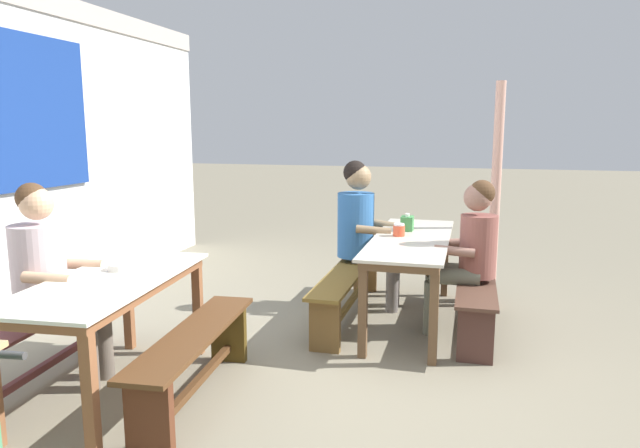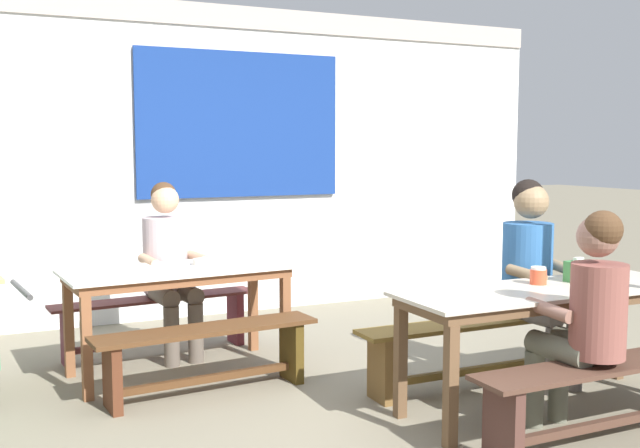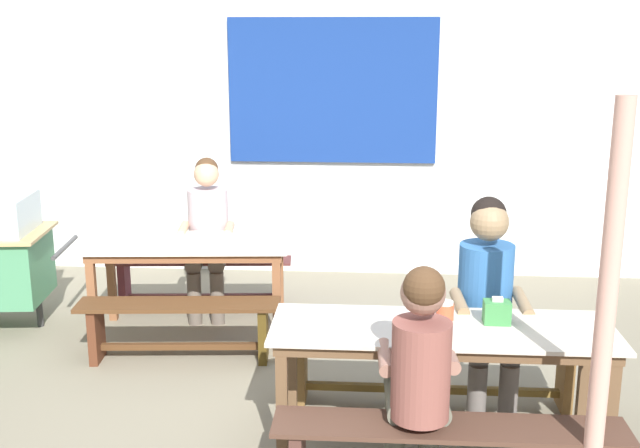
{
  "view_description": "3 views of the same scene",
  "coord_description": "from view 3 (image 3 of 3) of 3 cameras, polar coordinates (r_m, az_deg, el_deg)",
  "views": [
    {
      "loc": [
        -3.54,
        -0.79,
        1.62
      ],
      "look_at": [
        0.48,
        0.29,
        0.91
      ],
      "focal_mm": 31.98,
      "sensor_mm": 36.0,
      "label": 1
    },
    {
      "loc": [
        -1.91,
        -3.63,
        1.54
      ],
      "look_at": [
        0.17,
        0.84,
        1.03
      ],
      "focal_mm": 41.84,
      "sensor_mm": 36.0,
      "label": 2
    },
    {
      "loc": [
        0.7,
        -4.25,
        2.26
      ],
      "look_at": [
        0.35,
        0.71,
        1.02
      ],
      "focal_mm": 43.24,
      "sensor_mm": 36.0,
      "label": 3
    }
  ],
  "objects": [
    {
      "name": "wooden_support_post",
      "position": [
        3.63,
        20.31,
        -7.12
      ],
      "size": [
        0.09,
        0.09,
        2.01
      ],
      "primitive_type": "cylinder",
      "color": "tan",
      "rests_on": "ground_plane"
    },
    {
      "name": "bench_far_front",
      "position": [
        5.54,
        -10.37,
        -7.11
      ],
      "size": [
        1.43,
        0.4,
        0.43
      ],
      "color": "#4F3019",
      "rests_on": "ground_plane"
    },
    {
      "name": "bench_near_back",
      "position": [
        4.87,
        8.31,
        -9.98
      ],
      "size": [
        1.87,
        0.27,
        0.43
      ],
      "color": "brown",
      "rests_on": "ground_plane"
    },
    {
      "name": "person_center_facing",
      "position": [
        6.33,
        -8.32,
        -0.27
      ],
      "size": [
        0.47,
        0.58,
        1.28
      ],
      "color": "#665B4F",
      "rests_on": "ground_plane"
    },
    {
      "name": "tissue_box",
      "position": [
        4.3,
        12.96,
        -6.36
      ],
      "size": [
        0.14,
        0.1,
        0.15
      ],
      "color": "#3B8343",
      "rests_on": "dining_table_near"
    },
    {
      "name": "backdrop_wall",
      "position": [
        7.28,
        -1.48,
        7.73
      ],
      "size": [
        7.03,
        0.23,
        2.8
      ],
      "color": "silver",
      "rests_on": "ground_plane"
    },
    {
      "name": "ground_plane",
      "position": [
        4.86,
        -4.89,
        -13.77
      ],
      "size": [
        40.0,
        40.0,
        0.0
      ],
      "primitive_type": "plane",
      "color": "gray"
    },
    {
      "name": "person_right_near_table",
      "position": [
        4.68,
        12.25,
        -5.07
      ],
      "size": [
        0.45,
        0.57,
        1.33
      ],
      "color": "#68605A",
      "rests_on": "ground_plane"
    },
    {
      "name": "condiment_jar",
      "position": [
        4.31,
        9.23,
        -6.34
      ],
      "size": [
        0.1,
        0.1,
        0.1
      ],
      "color": "#DD4E2F",
      "rests_on": "dining_table_near"
    },
    {
      "name": "soup_bowl",
      "position": [
        5.9,
        -7.73,
        -1.01
      ],
      "size": [
        0.16,
        0.16,
        0.04
      ],
      "primitive_type": "cylinder",
      "color": "silver",
      "rests_on": "dining_table_far"
    },
    {
      "name": "dining_table_far",
      "position": [
        5.92,
        -9.68,
        -2.05
      ],
      "size": [
        1.56,
        0.78,
        0.72
      ],
      "color": "silver",
      "rests_on": "ground_plane"
    },
    {
      "name": "person_near_front",
      "position": [
        3.81,
        7.36,
        -10.41
      ],
      "size": [
        0.4,
        0.54,
        1.22
      ],
      "color": "#606151",
      "rests_on": "ground_plane"
    },
    {
      "name": "bench_far_back",
      "position": [
        6.53,
        -8.84,
        -3.92
      ],
      "size": [
        1.53,
        0.36,
        0.43
      ],
      "color": "brown",
      "rests_on": "ground_plane"
    },
    {
      "name": "dining_table_near",
      "position": [
        4.25,
        9.01,
        -8.45
      ],
      "size": [
        1.85,
        0.62,
        0.72
      ],
      "color": "beige",
      "rests_on": "ground_plane"
    }
  ]
}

